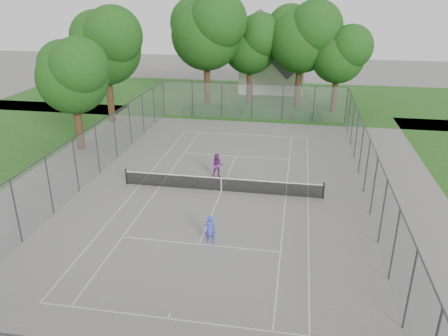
% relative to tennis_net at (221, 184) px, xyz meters
% --- Properties ---
extents(ground, '(120.00, 120.00, 0.00)m').
position_rel_tennis_net_xyz_m(ground, '(0.00, 0.00, -0.51)').
color(ground, slate).
rests_on(ground, ground).
extents(grass_far, '(60.00, 20.00, 0.00)m').
position_rel_tennis_net_xyz_m(grass_far, '(0.00, 26.00, -0.51)').
color(grass_far, '#1E4C15').
rests_on(grass_far, ground).
extents(court_markings, '(11.03, 23.83, 0.01)m').
position_rel_tennis_net_xyz_m(court_markings, '(0.00, 0.00, -0.50)').
color(court_markings, beige).
rests_on(court_markings, ground).
extents(tennis_net, '(12.87, 0.10, 1.10)m').
position_rel_tennis_net_xyz_m(tennis_net, '(0.00, 0.00, 0.00)').
color(tennis_net, black).
rests_on(tennis_net, ground).
extents(perimeter_fence, '(18.08, 34.08, 3.52)m').
position_rel_tennis_net_xyz_m(perimeter_fence, '(0.00, 0.00, 1.30)').
color(perimeter_fence, '#38383D').
rests_on(perimeter_fence, ground).
extents(tree_far_left, '(8.34, 7.62, 11.99)m').
position_rel_tennis_net_xyz_m(tree_far_left, '(-5.18, 20.75, 7.73)').
color(tree_far_left, '#3A2615').
rests_on(tree_far_left, ground).
extents(tree_far_midleft, '(6.85, 6.26, 9.85)m').
position_rel_tennis_net_xyz_m(tree_far_midleft, '(-0.95, 23.44, 6.26)').
color(tree_far_midleft, '#3A2615').
rests_on(tree_far_midleft, ground).
extents(tree_far_midright, '(7.79, 7.11, 11.19)m').
position_rel_tennis_net_xyz_m(tree_far_midright, '(4.46, 22.44, 7.18)').
color(tree_far_midright, '#3A2615').
rests_on(tree_far_midright, ground).
extents(tree_far_right, '(6.22, 5.68, 8.94)m').
position_rel_tennis_net_xyz_m(tree_far_right, '(8.25, 21.37, 5.63)').
color(tree_far_right, '#3A2615').
rests_on(tree_far_right, ground).
extents(tree_side_back, '(7.53, 6.87, 10.82)m').
position_rel_tennis_net_xyz_m(tree_side_back, '(-13.24, 13.80, 6.92)').
color(tree_side_back, '#3A2615').
rests_on(tree_side_back, ground).
extents(tree_side_front, '(6.21, 5.67, 8.92)m').
position_rel_tennis_net_xyz_m(tree_side_front, '(-12.53, 5.91, 5.62)').
color(tree_side_front, '#3A2615').
rests_on(tree_side_front, ground).
extents(hedge_left, '(4.20, 1.26, 1.05)m').
position_rel_tennis_net_xyz_m(hedge_left, '(-4.77, 18.05, 0.01)').
color(hedge_left, '#184717').
rests_on(hedge_left, ground).
extents(hedge_mid, '(3.60, 1.03, 1.13)m').
position_rel_tennis_net_xyz_m(hedge_mid, '(0.83, 18.50, 0.06)').
color(hedge_mid, '#184717').
rests_on(hedge_mid, ground).
extents(hedge_right, '(2.65, 0.97, 0.80)m').
position_rel_tennis_net_xyz_m(hedge_right, '(5.57, 17.80, -0.11)').
color(hedge_right, '#184717').
rests_on(hedge_right, ground).
extents(house, '(7.80, 6.04, 9.71)m').
position_rel_tennis_net_xyz_m(house, '(1.05, 30.66, 3.40)').
color(house, silver).
rests_on(house, ground).
extents(girl_player, '(0.64, 0.52, 1.53)m').
position_rel_tennis_net_xyz_m(girl_player, '(0.51, -6.09, 0.26)').
color(girl_player, blue).
rests_on(girl_player, ground).
extents(woman_player, '(0.87, 0.70, 1.70)m').
position_rel_tennis_net_xyz_m(woman_player, '(-0.67, 2.18, 0.34)').
color(woman_player, '#7F2B81').
rests_on(woman_player, ground).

